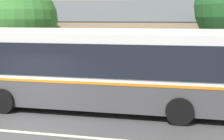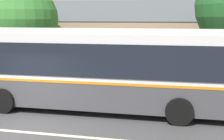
% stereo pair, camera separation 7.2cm
% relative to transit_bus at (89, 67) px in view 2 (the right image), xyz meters
% --- Properties ---
extents(ground_plane, '(300.00, 300.00, 0.00)m').
position_rel_transit_bus_xyz_m(ground_plane, '(-1.64, -2.90, -1.77)').
color(ground_plane, '#424244').
extents(sidewalk_far, '(60.00, 3.00, 0.15)m').
position_rel_transit_bus_xyz_m(sidewalk_far, '(-1.64, 3.10, -1.69)').
color(sidewalk_far, gray).
rests_on(sidewalk_far, ground).
extents(lane_divider_stripe, '(60.00, 0.16, 0.01)m').
position_rel_transit_bus_xyz_m(lane_divider_stripe, '(-1.64, -2.90, -1.76)').
color(lane_divider_stripe, beige).
rests_on(lane_divider_stripe, ground).
extents(community_building, '(24.30, 8.43, 6.06)m').
position_rel_transit_bus_xyz_m(community_building, '(-4.04, 10.65, 0.07)').
color(community_building, tan).
rests_on(community_building, ground).
extents(transit_bus, '(11.79, 2.83, 3.29)m').
position_rel_transit_bus_xyz_m(transit_bus, '(0.00, 0.00, 0.00)').
color(transit_bus, '#47474C').
rests_on(transit_bus, ground).
extents(street_tree_secondary, '(3.91, 3.91, 5.63)m').
position_rel_transit_bus_xyz_m(street_tree_secondary, '(-5.00, 4.14, 1.81)').
color(street_tree_secondary, '#4C3828').
rests_on(street_tree_secondary, ground).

